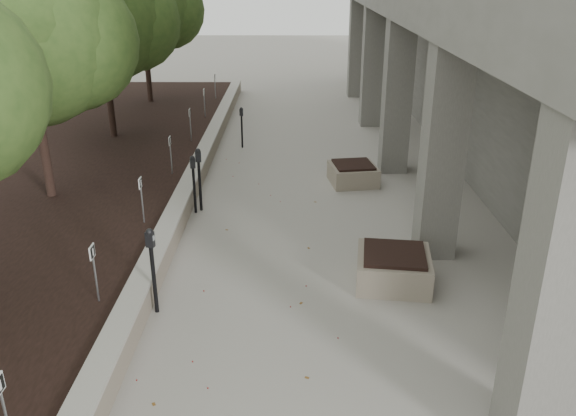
{
  "coord_description": "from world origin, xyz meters",
  "views": [
    {
      "loc": [
        0.63,
        -4.26,
        5.19
      ],
      "look_at": [
        0.57,
        6.15,
        0.86
      ],
      "focal_mm": 36.35,
      "sensor_mm": 36.0,
      "label": 1
    }
  ],
  "objects_px": {
    "crabapple_tree_4": "(103,44)",
    "parking_meter_2": "(153,271)",
    "parking_meter_3": "(194,185)",
    "planter_front": "(393,267)",
    "crabapple_tree_5": "(144,27)",
    "parking_meter_5": "(242,128)",
    "planter_back": "(353,173)",
    "parking_meter_4": "(200,180)",
    "crabapple_tree_3": "(32,74)"
  },
  "relations": [
    {
      "from": "crabapple_tree_4",
      "to": "parking_meter_2",
      "type": "bearing_deg",
      "value": -70.49
    },
    {
      "from": "parking_meter_3",
      "to": "planter_front",
      "type": "relative_size",
      "value": 1.07
    },
    {
      "from": "parking_meter_2",
      "to": "planter_front",
      "type": "xyz_separation_m",
      "value": [
        3.98,
        0.98,
        -0.45
      ]
    },
    {
      "from": "crabapple_tree_4",
      "to": "crabapple_tree_5",
      "type": "height_order",
      "value": "same"
    },
    {
      "from": "parking_meter_5",
      "to": "planter_front",
      "type": "relative_size",
      "value": 1.0
    },
    {
      "from": "planter_front",
      "to": "planter_back",
      "type": "height_order",
      "value": "planter_front"
    },
    {
      "from": "parking_meter_2",
      "to": "parking_meter_4",
      "type": "xyz_separation_m",
      "value": [
        0.11,
        4.28,
        -0.0
      ]
    },
    {
      "from": "crabapple_tree_5",
      "to": "parking_meter_2",
      "type": "bearing_deg",
      "value": -77.09
    },
    {
      "from": "parking_meter_2",
      "to": "planter_back",
      "type": "bearing_deg",
      "value": 71.44
    },
    {
      "from": "crabapple_tree_5",
      "to": "planter_back",
      "type": "relative_size",
      "value": 4.77
    },
    {
      "from": "crabapple_tree_4",
      "to": "planter_front",
      "type": "bearing_deg",
      "value": -48.56
    },
    {
      "from": "crabapple_tree_5",
      "to": "planter_back",
      "type": "bearing_deg",
      "value": -48.95
    },
    {
      "from": "parking_meter_3",
      "to": "parking_meter_5",
      "type": "height_order",
      "value": "parking_meter_3"
    },
    {
      "from": "parking_meter_5",
      "to": "planter_back",
      "type": "relative_size",
      "value": 1.11
    },
    {
      "from": "parking_meter_2",
      "to": "crabapple_tree_5",
      "type": "bearing_deg",
      "value": 116.03
    },
    {
      "from": "crabapple_tree_4",
      "to": "planter_back",
      "type": "distance_m",
      "value": 8.17
    },
    {
      "from": "crabapple_tree_3",
      "to": "crabapple_tree_4",
      "type": "bearing_deg",
      "value": 90.0
    },
    {
      "from": "parking_meter_3",
      "to": "parking_meter_4",
      "type": "height_order",
      "value": "parking_meter_4"
    },
    {
      "from": "crabapple_tree_5",
      "to": "planter_front",
      "type": "height_order",
      "value": "crabapple_tree_5"
    },
    {
      "from": "parking_meter_2",
      "to": "parking_meter_4",
      "type": "height_order",
      "value": "parking_meter_2"
    },
    {
      "from": "parking_meter_2",
      "to": "parking_meter_4",
      "type": "distance_m",
      "value": 4.28
    },
    {
      "from": "crabapple_tree_4",
      "to": "parking_meter_2",
      "type": "distance_m",
      "value": 10.02
    },
    {
      "from": "parking_meter_2",
      "to": "planter_front",
      "type": "height_order",
      "value": "parking_meter_2"
    },
    {
      "from": "planter_back",
      "to": "parking_meter_2",
      "type": "bearing_deg",
      "value": -121.67
    },
    {
      "from": "crabapple_tree_4",
      "to": "parking_meter_4",
      "type": "bearing_deg",
      "value": -55.58
    },
    {
      "from": "parking_meter_5",
      "to": "planter_back",
      "type": "bearing_deg",
      "value": -41.68
    },
    {
      "from": "crabapple_tree_4",
      "to": "planter_front",
      "type": "height_order",
      "value": "crabapple_tree_4"
    },
    {
      "from": "planter_front",
      "to": "planter_back",
      "type": "bearing_deg",
      "value": 92.35
    },
    {
      "from": "planter_front",
      "to": "planter_back",
      "type": "distance_m",
      "value": 5.13
    },
    {
      "from": "crabapple_tree_4",
      "to": "parking_meter_5",
      "type": "relative_size",
      "value": 4.31
    },
    {
      "from": "crabapple_tree_4",
      "to": "parking_meter_4",
      "type": "relative_size",
      "value": 3.68
    },
    {
      "from": "parking_meter_3",
      "to": "planter_back",
      "type": "distance_m",
      "value": 4.28
    },
    {
      "from": "crabapple_tree_3",
      "to": "planter_back",
      "type": "relative_size",
      "value": 4.77
    },
    {
      "from": "parking_meter_5",
      "to": "parking_meter_3",
      "type": "bearing_deg",
      "value": -93.19
    },
    {
      "from": "crabapple_tree_5",
      "to": "planter_front",
      "type": "relative_size",
      "value": 4.29
    },
    {
      "from": "crabapple_tree_5",
      "to": "parking_meter_5",
      "type": "distance_m",
      "value": 6.72
    },
    {
      "from": "parking_meter_3",
      "to": "parking_meter_4",
      "type": "bearing_deg",
      "value": 40.54
    },
    {
      "from": "crabapple_tree_4",
      "to": "crabapple_tree_5",
      "type": "distance_m",
      "value": 5.0
    },
    {
      "from": "crabapple_tree_3",
      "to": "parking_meter_3",
      "type": "height_order",
      "value": "crabapple_tree_3"
    },
    {
      "from": "crabapple_tree_4",
      "to": "planter_back",
      "type": "relative_size",
      "value": 4.77
    },
    {
      "from": "parking_meter_5",
      "to": "planter_front",
      "type": "xyz_separation_m",
      "value": [
        3.32,
        -8.32,
        -0.34
      ]
    },
    {
      "from": "crabapple_tree_3",
      "to": "parking_meter_2",
      "type": "bearing_deg",
      "value": -52.1
    },
    {
      "from": "crabapple_tree_5",
      "to": "planter_front",
      "type": "distance_m",
      "value": 15.31
    },
    {
      "from": "parking_meter_5",
      "to": "planter_front",
      "type": "distance_m",
      "value": 8.97
    },
    {
      "from": "parking_meter_3",
      "to": "planter_back",
      "type": "xyz_separation_m",
      "value": [
        3.77,
        1.98,
        -0.41
      ]
    },
    {
      "from": "crabapple_tree_3",
      "to": "parking_meter_3",
      "type": "relative_size",
      "value": 4.02
    },
    {
      "from": "crabapple_tree_4",
      "to": "crabapple_tree_5",
      "type": "relative_size",
      "value": 1.0
    },
    {
      "from": "crabapple_tree_3",
      "to": "parking_meter_3",
      "type": "distance_m",
      "value": 4.07
    },
    {
      "from": "parking_meter_3",
      "to": "planter_back",
      "type": "height_order",
      "value": "parking_meter_3"
    },
    {
      "from": "crabapple_tree_4",
      "to": "parking_meter_5",
      "type": "distance_m",
      "value": 4.64
    }
  ]
}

